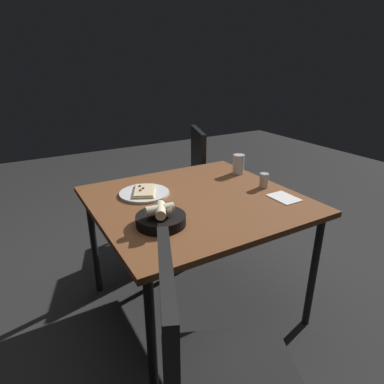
{
  "coord_description": "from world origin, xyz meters",
  "views": [
    {
      "loc": [
        1.39,
        -0.83,
        1.41
      ],
      "look_at": [
        -0.06,
        0.01,
        0.73
      ],
      "focal_mm": 30.58,
      "sensor_mm": 36.0,
      "label": 1
    }
  ],
  "objects_px": {
    "pepper_shaker": "(264,181)",
    "chair_far": "(207,370)",
    "bread_basket": "(161,218)",
    "chair_near": "(184,179)",
    "dining_table": "(196,208)",
    "beer_glass": "(238,165)",
    "pizza_plate": "(144,193)"
  },
  "relations": [
    {
      "from": "dining_table",
      "to": "beer_glass",
      "type": "height_order",
      "value": "beer_glass"
    },
    {
      "from": "pepper_shaker",
      "to": "chair_far",
      "type": "xyz_separation_m",
      "value": [
        0.73,
        -0.85,
        -0.23
      ]
    },
    {
      "from": "pepper_shaker",
      "to": "chair_far",
      "type": "bearing_deg",
      "value": -49.46
    },
    {
      "from": "dining_table",
      "to": "chair_far",
      "type": "relative_size",
      "value": 1.16
    },
    {
      "from": "chair_near",
      "to": "bread_basket",
      "type": "bearing_deg",
      "value": -33.8
    },
    {
      "from": "dining_table",
      "to": "bread_basket",
      "type": "distance_m",
      "value": 0.36
    },
    {
      "from": "dining_table",
      "to": "pizza_plate",
      "type": "xyz_separation_m",
      "value": [
        -0.19,
        -0.22,
        0.07
      ]
    },
    {
      "from": "pepper_shaker",
      "to": "beer_glass",
      "type": "bearing_deg",
      "value": 173.75
    },
    {
      "from": "bread_basket",
      "to": "chair_near",
      "type": "height_order",
      "value": "chair_near"
    },
    {
      "from": "dining_table",
      "to": "pizza_plate",
      "type": "relative_size",
      "value": 3.89
    },
    {
      "from": "dining_table",
      "to": "beer_glass",
      "type": "relative_size",
      "value": 8.49
    },
    {
      "from": "dining_table",
      "to": "bread_basket",
      "type": "xyz_separation_m",
      "value": [
        0.19,
        -0.3,
        0.09
      ]
    },
    {
      "from": "pizza_plate",
      "to": "chair_far",
      "type": "relative_size",
      "value": 0.3
    },
    {
      "from": "chair_near",
      "to": "chair_far",
      "type": "relative_size",
      "value": 0.99
    },
    {
      "from": "dining_table",
      "to": "pepper_shaker",
      "type": "relative_size",
      "value": 12.41
    },
    {
      "from": "pizza_plate",
      "to": "beer_glass",
      "type": "bearing_deg",
      "value": 92.44
    },
    {
      "from": "pizza_plate",
      "to": "chair_far",
      "type": "bearing_deg",
      "value": -12.09
    },
    {
      "from": "bread_basket",
      "to": "pepper_shaker",
      "type": "xyz_separation_m",
      "value": [
        -0.13,
        0.72,
        0.0
      ]
    },
    {
      "from": "bread_basket",
      "to": "chair_far",
      "type": "bearing_deg",
      "value": -12.58
    },
    {
      "from": "pizza_plate",
      "to": "beer_glass",
      "type": "relative_size",
      "value": 2.18
    },
    {
      "from": "dining_table",
      "to": "chair_far",
      "type": "height_order",
      "value": "chair_far"
    },
    {
      "from": "bread_basket",
      "to": "beer_glass",
      "type": "relative_size",
      "value": 1.8
    },
    {
      "from": "pepper_shaker",
      "to": "chair_far",
      "type": "distance_m",
      "value": 1.14
    },
    {
      "from": "pepper_shaker",
      "to": "chair_near",
      "type": "bearing_deg",
      "value": -177.07
    },
    {
      "from": "chair_near",
      "to": "pizza_plate",
      "type": "bearing_deg",
      "value": -43.63
    },
    {
      "from": "pizza_plate",
      "to": "bread_basket",
      "type": "distance_m",
      "value": 0.39
    },
    {
      "from": "pepper_shaker",
      "to": "chair_far",
      "type": "height_order",
      "value": "chair_far"
    },
    {
      "from": "dining_table",
      "to": "beer_glass",
      "type": "distance_m",
      "value": 0.51
    },
    {
      "from": "beer_glass",
      "to": "chair_near",
      "type": "xyz_separation_m",
      "value": [
        -0.6,
        -0.08,
        -0.26
      ]
    },
    {
      "from": "beer_glass",
      "to": "dining_table",
      "type": "bearing_deg",
      "value": -64.17
    },
    {
      "from": "bread_basket",
      "to": "chair_near",
      "type": "relative_size",
      "value": 0.25
    },
    {
      "from": "pepper_shaker",
      "to": "dining_table",
      "type": "bearing_deg",
      "value": -98.18
    }
  ]
}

